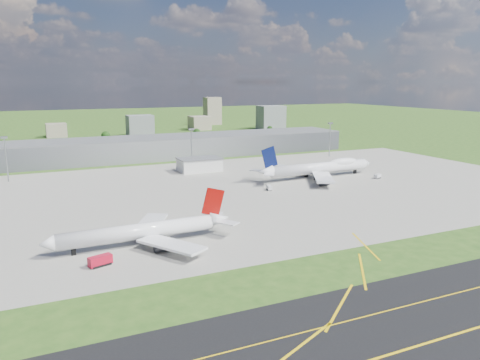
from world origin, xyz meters
name	(u,v)px	position (x,y,z in m)	size (l,w,h in m)	color
ground	(163,160)	(0.00, 150.00, 0.00)	(1400.00, 1400.00, 0.00)	#2A4E18
taxiway	(470,330)	(0.00, -110.00, 0.03)	(1400.00, 60.00, 0.06)	black
apron	(239,190)	(10.00, 40.00, 0.04)	(360.00, 190.00, 0.08)	gray
terminal	(157,148)	(0.00, 165.00, 7.50)	(300.00, 42.00, 15.00)	slate
ops_building	(200,165)	(10.00, 100.00, 4.00)	(26.00, 16.00, 8.00)	silver
mast_west	(5,151)	(-100.00, 115.00, 17.71)	(3.50, 2.00, 25.90)	gray
mast_center	(191,141)	(10.00, 115.00, 17.71)	(3.50, 2.00, 25.90)	gray
mast_east	(330,133)	(120.00, 115.00, 17.71)	(3.50, 2.00, 25.90)	gray
airliner_red_twin	(145,231)	(-53.98, -21.92, 4.82)	(65.87, 51.43, 18.10)	white
airliner_blue_quad	(320,168)	(68.01, 51.01, 5.79)	(79.73, 62.60, 20.84)	white
fire_truck	(100,261)	(-71.20, -35.47, 1.62)	(7.73, 4.85, 3.25)	#AC0C23
tug_yellow	(210,213)	(-19.80, 4.02, 0.85)	(3.35, 3.56, 1.60)	yellow
van_white_near	(269,188)	(24.88, 33.88, 1.22)	(3.19, 5.06, 2.41)	silver
van_white_far	(378,176)	(97.16, 34.17, 1.29)	(5.45, 3.94, 2.55)	silver
bldg_cw	(56,130)	(-60.00, 340.00, 7.00)	(20.00, 18.00, 14.00)	gray
bldg_c	(140,126)	(20.00, 310.00, 11.00)	(26.00, 20.00, 22.00)	slate
bldg_ce	(199,123)	(100.00, 350.00, 8.00)	(22.00, 24.00, 16.00)	gray
bldg_e	(271,118)	(180.00, 320.00, 14.00)	(30.00, 22.00, 28.00)	slate
bldg_tall_e	(212,111)	(140.00, 410.00, 18.00)	(20.00, 18.00, 36.00)	gray
tree_c	(106,135)	(-20.00, 280.00, 5.84)	(8.10, 8.10, 9.90)	#382314
tree_e	(197,132)	(70.00, 275.00, 5.51)	(7.65, 7.65, 9.35)	#382314
tree_far_e	(270,129)	(160.00, 285.00, 4.53)	(6.30, 6.30, 7.70)	#382314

